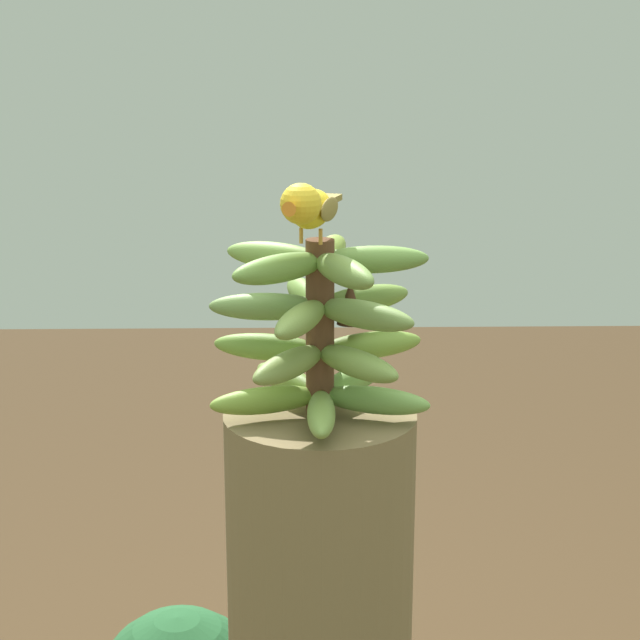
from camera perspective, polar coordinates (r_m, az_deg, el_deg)
name	(u,v)px	position (r m, az deg, el deg)	size (l,w,h in m)	color
banana_bunch	(321,328)	(1.38, 0.03, -0.45)	(0.30, 0.30, 0.24)	brown
perched_bird	(308,207)	(1.31, -0.66, 6.17)	(0.08, 0.18, 0.08)	#C68933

